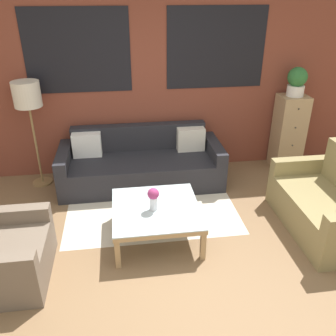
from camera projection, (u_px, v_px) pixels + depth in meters
name	position (u px, v px, depth m)	size (l,w,h in m)	color
ground_plane	(175.00, 275.00, 3.55)	(16.00, 16.00, 0.00)	brown
wall_back_brick	(149.00, 78.00, 5.06)	(8.40, 0.09, 2.80)	brown
rug	(152.00, 208.00, 4.61)	(2.15, 1.40, 0.00)	beige
couch_dark	(141.00, 165.00, 5.12)	(2.28, 0.88, 0.78)	#232328
settee_vintage	(329.00, 206.00, 4.10)	(0.80, 1.40, 0.92)	olive
armchair_corner	(0.00, 255.00, 3.40)	(0.80, 0.90, 0.84)	#6B5B4C
coffee_table	(156.00, 212.00, 3.94)	(0.96, 0.96, 0.40)	silver
floor_lamp	(27.00, 99.00, 4.65)	(0.36, 0.36, 1.49)	olive
drawer_cabinet	(288.00, 132.00, 5.47)	(0.42, 0.39, 1.14)	tan
potted_plant	(297.00, 81.00, 5.11)	(0.28, 0.28, 0.42)	silver
flower_vase	(153.00, 197.00, 3.81)	(0.13, 0.13, 0.27)	silver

